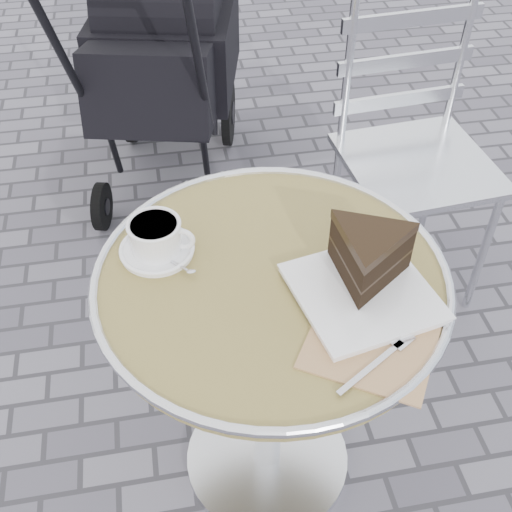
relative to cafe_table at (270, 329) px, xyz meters
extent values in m
plane|color=slate|center=(0.00, 0.00, -0.57)|extent=(80.00, 80.00, 0.00)
cylinder|color=silver|center=(0.00, 0.00, -0.55)|extent=(0.44, 0.44, 0.03)
cylinder|color=silver|center=(0.00, 0.00, -0.20)|extent=(0.07, 0.07, 0.67)
cylinder|color=tan|center=(0.00, 0.00, 0.15)|extent=(0.70, 0.70, 0.03)
torus|color=silver|center=(0.00, 0.00, 0.16)|extent=(0.72, 0.72, 0.02)
cylinder|color=white|center=(-0.22, 0.11, 0.17)|extent=(0.15, 0.15, 0.01)
cylinder|color=white|center=(-0.22, 0.11, 0.21)|extent=(0.13, 0.13, 0.07)
torus|color=white|center=(-0.16, 0.09, 0.21)|extent=(0.05, 0.03, 0.05)
cylinder|color=beige|center=(-0.22, 0.11, 0.24)|extent=(0.09, 0.09, 0.01)
cube|color=tan|center=(0.15, -0.19, 0.17)|extent=(0.31, 0.31, 0.00)
cube|color=white|center=(0.16, -0.09, 0.17)|extent=(0.29, 0.29, 0.01)
cylinder|color=silver|center=(0.41, 0.41, -0.32)|extent=(0.03, 0.03, 0.48)
cylinder|color=silver|center=(0.78, 0.44, -0.32)|extent=(0.03, 0.03, 0.48)
cylinder|color=silver|center=(0.38, 0.78, -0.32)|extent=(0.03, 0.03, 0.48)
cylinder|color=silver|center=(0.75, 0.81, -0.32)|extent=(0.03, 0.03, 0.48)
cube|color=silver|center=(0.58, 0.61, -0.07)|extent=(0.46, 0.46, 0.02)
cube|color=black|center=(-0.15, 1.34, -0.08)|extent=(0.58, 0.76, 0.41)
cylinder|color=black|center=(-0.43, 1.09, -0.47)|extent=(0.08, 0.19, 0.18)
cylinder|color=black|center=(-0.01, 0.99, -0.47)|extent=(0.08, 0.19, 0.18)
cylinder|color=black|center=(-0.28, 1.69, -0.42)|extent=(0.10, 0.29, 0.29)
cylinder|color=black|center=(0.13, 1.58, -0.42)|extent=(0.10, 0.29, 0.29)
camera|label=1|loc=(-0.19, -0.87, 1.07)|focal=45.00mm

